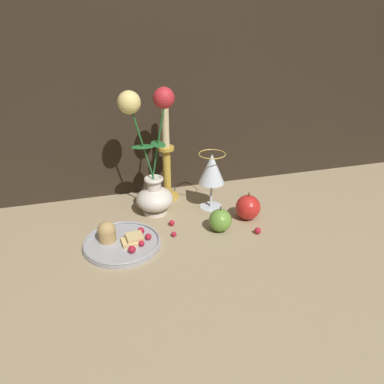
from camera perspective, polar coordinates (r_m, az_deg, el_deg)
name	(u,v)px	position (r m, az deg, el deg)	size (l,w,h in m)	color
ground_plane	(189,219)	(1.14, -0.42, -4.07)	(2.40, 2.40, 0.00)	#9E8966
vase	(152,170)	(1.12, -6.10, 3.31)	(0.16, 0.11, 0.38)	silver
plate_with_pastries	(120,241)	(1.03, -10.93, -7.28)	(0.21, 0.21, 0.07)	#A3A3A8
wine_glass	(212,171)	(1.15, 3.01, 3.27)	(0.08, 0.08, 0.18)	silver
candlestick	(167,164)	(1.22, -3.88, 4.31)	(0.07, 0.07, 0.32)	gold
apple_beside_vase	(248,207)	(1.14, 8.53, -2.33)	(0.08, 0.08, 0.09)	red
apple_near_glass	(220,220)	(1.07, 4.33, -4.31)	(0.07, 0.07, 0.08)	#669938
berry_near_plate	(172,223)	(1.11, -3.11, -4.73)	(0.02, 0.02, 0.02)	#AD192D
berry_front_center	(258,231)	(1.08, 9.98, -5.83)	(0.02, 0.02, 0.02)	#AD192D
berry_by_glass_stem	(174,234)	(1.06, -2.77, -6.44)	(0.01, 0.01, 0.01)	#AD192D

